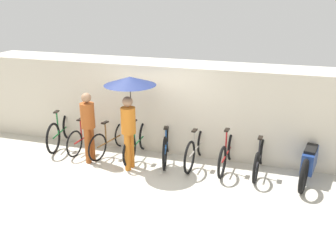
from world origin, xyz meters
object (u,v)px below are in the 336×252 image
(parked_bicycle_1, at_px, (86,136))
(parked_bicycle_7, at_px, (259,158))
(parked_bicycle_2, at_px, (111,139))
(parked_bicycle_4, at_px, (166,144))
(parked_bicycle_5, at_px, (196,148))
(parked_bicycle_3, at_px, (138,142))
(pedestrian_center, at_px, (129,95))
(motorcycle, at_px, (309,161))
(parked_bicycle_0, at_px, (61,131))
(pedestrian_leading, at_px, (88,122))
(parked_bicycle_6, at_px, (227,152))

(parked_bicycle_1, distance_m, parked_bicycle_7, 4.29)
(parked_bicycle_2, xyz_separation_m, parked_bicycle_4, (1.43, 0.03, 0.04))
(parked_bicycle_4, distance_m, parked_bicycle_5, 0.72)
(parked_bicycle_3, distance_m, parked_bicycle_4, 0.72)
(parked_bicycle_1, height_order, pedestrian_center, pedestrian_center)
(parked_bicycle_2, bearing_deg, motorcycle, -78.43)
(motorcycle, bearing_deg, parked_bicycle_1, 100.69)
(parked_bicycle_3, xyz_separation_m, parked_bicycle_5, (1.43, 0.06, -0.01))
(parked_bicycle_3, bearing_deg, parked_bicycle_5, -88.96)
(parked_bicycle_1, distance_m, parked_bicycle_5, 2.86)
(parked_bicycle_0, height_order, pedestrian_leading, pedestrian_leading)
(parked_bicycle_3, xyz_separation_m, motorcycle, (3.89, 0.05, 0.01))
(parked_bicycle_1, relative_size, pedestrian_leading, 0.98)
(parked_bicycle_5, bearing_deg, parked_bicycle_7, -88.23)
(parked_bicycle_1, xyz_separation_m, parked_bicycle_2, (0.72, -0.04, 0.01))
(parked_bicycle_2, distance_m, pedestrian_leading, 0.89)
(parked_bicycle_6, distance_m, pedestrian_center, 2.52)
(parked_bicycle_5, distance_m, pedestrian_center, 1.98)
(parked_bicycle_4, distance_m, motorcycle, 3.17)
(pedestrian_center, bearing_deg, parked_bicycle_6, 21.41)
(parked_bicycle_0, relative_size, pedestrian_leading, 1.07)
(parked_bicycle_1, bearing_deg, parked_bicycle_3, -89.21)
(parked_bicycle_0, distance_m, parked_bicycle_7, 5.01)
(parked_bicycle_3, distance_m, parked_bicycle_7, 2.86)
(parked_bicycle_5, distance_m, parked_bicycle_7, 1.43)
(pedestrian_center, bearing_deg, parked_bicycle_7, 17.05)
(parked_bicycle_3, height_order, pedestrian_leading, pedestrian_leading)
(parked_bicycle_7, bearing_deg, parked_bicycle_6, 92.04)
(parked_bicycle_0, distance_m, parked_bicycle_5, 3.58)
(pedestrian_leading, xyz_separation_m, pedestrian_center, (1.04, 0.02, 0.71))
(parked_bicycle_5, relative_size, parked_bicycle_6, 1.03)
(parked_bicycle_5, bearing_deg, parked_bicycle_1, 93.27)
(parked_bicycle_2, distance_m, parked_bicycle_4, 1.43)
(parked_bicycle_7, xyz_separation_m, motorcycle, (1.03, 0.03, 0.05))
(parked_bicycle_3, bearing_deg, parked_bicycle_6, -90.21)
(parked_bicycle_7, bearing_deg, pedestrian_leading, 102.44)
(pedestrian_center, bearing_deg, parked_bicycle_0, 169.23)
(parked_bicycle_1, xyz_separation_m, motorcycle, (5.31, -0.01, 0.05))
(pedestrian_leading, relative_size, motorcycle, 0.81)
(parked_bicycle_5, bearing_deg, pedestrian_center, 117.43)
(parked_bicycle_0, bearing_deg, pedestrian_leading, -129.48)
(parked_bicycle_3, bearing_deg, pedestrian_center, -173.80)
(parked_bicycle_4, relative_size, pedestrian_leading, 1.07)
(parked_bicycle_2, relative_size, parked_bicycle_3, 0.93)
(pedestrian_center, bearing_deg, parked_bicycle_2, 149.48)
(parked_bicycle_0, distance_m, parked_bicycle_2, 1.44)
(parked_bicycle_3, distance_m, parked_bicycle_6, 2.15)
(parked_bicycle_0, distance_m, parked_bicycle_1, 0.72)
(parked_bicycle_5, bearing_deg, motorcycle, -86.97)
(parked_bicycle_0, xyz_separation_m, parked_bicycle_5, (3.58, -0.04, -0.01))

